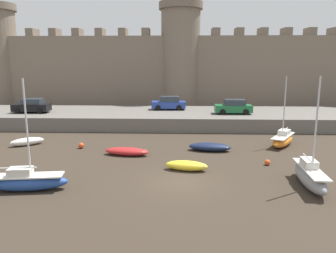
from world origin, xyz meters
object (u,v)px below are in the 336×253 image
(rowboat_foreground_right, at_px, (127,151))
(mooring_buoy_near_shore, at_px, (267,162))
(rowboat_midflat_right, at_px, (210,147))
(mooring_buoy_off_centre, at_px, (81,145))
(sailboat_foreground_left, at_px, (310,176))
(sailboat_near_channel_right, at_px, (27,181))
(rowboat_midflat_left, at_px, (27,141))
(car_quay_centre_west, at_px, (169,103))
(car_quay_west, at_px, (234,107))
(rowboat_foreground_centre, at_px, (187,165))
(sailboat_near_channel_left, at_px, (283,139))
(car_quay_east, at_px, (32,106))

(rowboat_foreground_right, distance_m, mooring_buoy_near_shore, 10.71)
(rowboat_midflat_right, height_order, mooring_buoy_off_centre, rowboat_midflat_right)
(mooring_buoy_off_centre, height_order, mooring_buoy_near_shore, mooring_buoy_off_centre)
(mooring_buoy_off_centre, bearing_deg, sailboat_foreground_left, -26.61)
(sailboat_near_channel_right, bearing_deg, rowboat_midflat_left, 115.07)
(sailboat_foreground_left, xyz_separation_m, car_quay_centre_west, (-9.08, 21.09, 1.59))
(car_quay_west, relative_size, car_quay_centre_west, 1.00)
(rowboat_foreground_right, relative_size, rowboat_foreground_centre, 1.21)
(sailboat_near_channel_left, xyz_separation_m, car_quay_east, (-26.18, 8.40, 1.70))
(car_quay_centre_west, distance_m, car_quay_east, 16.03)
(mooring_buoy_near_shore, bearing_deg, rowboat_midflat_right, 135.85)
(rowboat_midflat_right, relative_size, sailboat_near_channel_right, 0.56)
(car_quay_east, bearing_deg, mooring_buoy_near_shore, -31.00)
(rowboat_midflat_left, distance_m, rowboat_foreground_right, 9.74)
(mooring_buoy_off_centre, height_order, car_quay_east, car_quay_east)
(car_quay_west, bearing_deg, rowboat_foreground_right, -130.64)
(rowboat_midflat_left, bearing_deg, sailboat_foreground_left, -22.79)
(rowboat_foreground_right, height_order, mooring_buoy_near_shore, rowboat_foreground_right)
(mooring_buoy_off_centre, relative_size, car_quay_centre_west, 0.12)
(rowboat_midflat_right, relative_size, mooring_buoy_off_centre, 7.41)
(sailboat_near_channel_left, relative_size, rowboat_foreground_centre, 2.00)
(rowboat_midflat_left, height_order, rowboat_foreground_centre, rowboat_midflat_left)
(rowboat_foreground_centre, bearing_deg, mooring_buoy_near_shore, 13.21)
(rowboat_midflat_left, relative_size, sailboat_foreground_left, 0.43)
(sailboat_foreground_left, height_order, car_quay_east, sailboat_foreground_left)
(car_quay_centre_west, relative_size, car_quay_east, 1.00)
(rowboat_foreground_right, relative_size, car_quay_centre_west, 0.90)
(sailboat_near_channel_left, xyz_separation_m, sailboat_near_channel_right, (-17.88, -10.87, 0.00))
(sailboat_near_channel_left, bearing_deg, sailboat_near_channel_right, -148.70)
(rowboat_foreground_centre, height_order, car_quay_east, car_quay_east)
(rowboat_foreground_centre, relative_size, car_quay_west, 0.74)
(rowboat_midflat_right, xyz_separation_m, rowboat_foreground_centre, (-2.02, -5.06, 0.01))
(mooring_buoy_near_shore, xyz_separation_m, car_quay_centre_west, (-7.65, 17.08, 2.06))
(rowboat_midflat_left, distance_m, car_quay_east, 9.99)
(car_quay_west, distance_m, car_quay_centre_west, 7.97)
(car_quay_west, relative_size, car_quay_east, 1.00)
(rowboat_midflat_right, xyz_separation_m, car_quay_centre_west, (-3.85, 13.39, 1.91))
(rowboat_foreground_centre, relative_size, mooring_buoy_off_centre, 6.21)
(sailboat_near_channel_right, xyz_separation_m, car_quay_west, (14.83, 19.30, 1.70))
(sailboat_near_channel_left, distance_m, sailboat_near_channel_right, 20.92)
(sailboat_near_channel_left, height_order, rowboat_foreground_centre, sailboat_near_channel_left)
(sailboat_foreground_left, relative_size, mooring_buoy_off_centre, 13.36)
(rowboat_midflat_right, height_order, car_quay_east, car_quay_east)
(mooring_buoy_near_shore, bearing_deg, mooring_buoy_off_centre, 164.51)
(rowboat_midflat_right, distance_m, car_quay_east, 22.25)
(rowboat_midflat_right, height_order, sailboat_foreground_left, sailboat_foreground_left)
(car_quay_west, bearing_deg, sailboat_foreground_left, -84.66)
(sailboat_foreground_left, relative_size, car_quay_west, 1.59)
(rowboat_foreground_centre, xyz_separation_m, mooring_buoy_near_shore, (5.82, 1.37, -0.15))
(rowboat_foreground_centre, xyz_separation_m, car_quay_west, (5.56, 15.45, 1.91))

